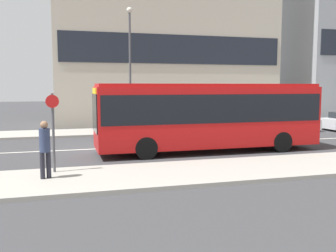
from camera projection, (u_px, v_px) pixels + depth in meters
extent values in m
plane|color=#3A3A3D|center=(98.00, 149.00, 18.39)|extent=(120.00, 120.00, 0.00)
cube|color=#A39E93|center=(115.00, 177.00, 12.40)|extent=(44.00, 3.50, 0.13)
cube|color=#A39E93|center=(90.00, 132.00, 24.37)|extent=(44.00, 3.50, 0.13)
cube|color=silver|center=(98.00, 149.00, 18.39)|extent=(41.80, 0.16, 0.01)
cube|color=#1E232D|center=(176.00, 49.00, 28.67)|extent=(17.50, 0.08, 2.20)
cube|color=red|center=(208.00, 116.00, 17.53)|extent=(10.45, 2.49, 2.73)
cube|color=black|center=(208.00, 107.00, 17.49)|extent=(10.24, 2.52, 1.26)
cube|color=red|center=(209.00, 85.00, 17.38)|extent=(10.29, 2.29, 0.14)
cube|color=black|center=(95.00, 113.00, 16.10)|extent=(0.05, 2.19, 1.64)
cube|color=yellow|center=(94.00, 92.00, 16.01)|extent=(0.04, 1.74, 0.32)
cylinder|color=black|center=(146.00, 148.00, 15.71)|extent=(0.96, 0.28, 0.96)
cylinder|color=black|center=(136.00, 141.00, 17.88)|extent=(0.96, 0.28, 0.96)
cylinder|color=black|center=(282.00, 142.00, 17.45)|extent=(0.96, 0.28, 0.96)
cylinder|color=black|center=(258.00, 136.00, 19.61)|extent=(0.96, 0.28, 0.96)
cube|color=silver|center=(284.00, 125.00, 25.15)|extent=(4.63, 1.78, 0.68)
cube|color=#21262B|center=(282.00, 115.00, 25.04)|extent=(2.54, 1.56, 0.61)
cylinder|color=black|center=(310.00, 128.00, 24.79)|extent=(0.60, 0.18, 0.60)
cylinder|color=black|center=(295.00, 126.00, 26.32)|extent=(0.60, 0.18, 0.60)
cylinder|color=black|center=(271.00, 129.00, 24.02)|extent=(0.60, 0.18, 0.60)
cylinder|color=black|center=(259.00, 127.00, 25.55)|extent=(0.60, 0.18, 0.60)
cylinder|color=black|center=(327.00, 125.00, 26.75)|extent=(0.60, 0.18, 0.60)
cylinder|color=#23232D|center=(42.00, 166.00, 11.91)|extent=(0.15, 0.15, 0.86)
cylinder|color=#23232D|center=(49.00, 165.00, 12.03)|extent=(0.15, 0.15, 0.86)
cylinder|color=#2D3856|center=(45.00, 140.00, 11.88)|extent=(0.34, 0.34, 0.75)
sphere|color=#936B4C|center=(44.00, 125.00, 11.83)|extent=(0.24, 0.24, 0.24)
cylinder|color=#4C4C51|center=(53.00, 133.00, 12.76)|extent=(0.09, 0.09, 2.71)
cylinder|color=red|center=(52.00, 101.00, 12.58)|extent=(0.44, 0.03, 0.44)
cylinder|color=#4C4C51|center=(130.00, 73.00, 23.65)|extent=(0.14, 0.14, 7.53)
sphere|color=silver|center=(129.00, 10.00, 23.23)|extent=(0.36, 0.36, 0.36)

